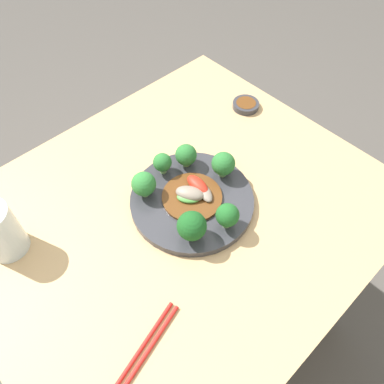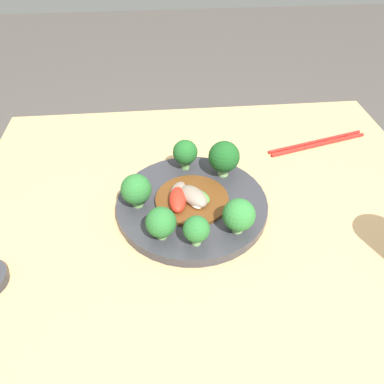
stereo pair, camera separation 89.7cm
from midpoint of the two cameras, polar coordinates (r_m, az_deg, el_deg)
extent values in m
plane|color=#4C4742|center=(1.30, 6.28, -35.54)|extent=(8.00, 8.00, 0.00)
cube|color=tan|center=(0.93, 8.76, -34.87)|extent=(0.84, 0.72, 0.75)
cylinder|color=#333338|center=(0.56, 17.57, -31.26)|extent=(0.26, 0.26, 0.02)
cylinder|color=#89B76B|center=(0.54, 20.44, -40.71)|extent=(0.02, 0.02, 0.02)
sphere|color=#19511E|center=(0.51, 21.73, -40.82)|extent=(0.06, 0.06, 0.06)
cylinder|color=#89B76B|center=(0.53, 5.89, -31.09)|extent=(0.02, 0.02, 0.01)
sphere|color=#2D7533|center=(0.50, 6.18, -30.77)|extent=(0.05, 0.05, 0.05)
cylinder|color=#70A356|center=(0.57, 23.60, -23.62)|extent=(0.02, 0.02, 0.01)
sphere|color=#286B2D|center=(0.55, 24.60, -22.88)|extent=(0.05, 0.05, 0.05)
cylinder|color=#70A356|center=(0.56, 27.75, -36.24)|extent=(0.02, 0.02, 0.02)
sphere|color=#1E5B23|center=(0.54, 29.07, -36.04)|extent=(0.05, 0.05, 0.05)
cylinder|color=#89B76B|center=(0.54, 9.48, -24.45)|extent=(0.01, 0.01, 0.01)
sphere|color=#286B2D|center=(0.52, 9.85, -23.87)|extent=(0.04, 0.04, 0.04)
cylinder|color=#7AAD5B|center=(0.55, 14.73, -21.88)|extent=(0.02, 0.02, 0.01)
sphere|color=#286B2D|center=(0.53, 15.31, -21.15)|extent=(0.05, 0.05, 0.05)
cylinder|color=#5B3314|center=(0.55, 17.91, -31.12)|extent=(0.12, 0.12, 0.01)
ellipsoid|color=#4C933D|center=(0.54, 17.45, -31.83)|extent=(0.05, 0.06, 0.01)
ellipsoid|color=beige|center=(0.54, 17.28, -31.08)|extent=(0.03, 0.05, 0.01)
ellipsoid|color=red|center=(0.54, 19.06, -28.32)|extent=(0.03, 0.06, 0.02)
ellipsoid|color=gray|center=(0.55, 21.09, -29.98)|extent=(0.04, 0.06, 0.01)
ellipsoid|color=gray|center=(0.53, 17.69, -30.94)|extent=(0.06, 0.07, 0.02)
cylinder|color=red|center=(0.61, 12.39, -63.72)|extent=(0.22, 0.07, 0.01)
cylinder|color=red|center=(0.61, 10.12, -63.36)|extent=(0.22, 0.07, 0.01)
cylinder|color=#333338|center=(0.70, 23.92, -3.89)|extent=(0.07, 0.07, 0.01)
cylinder|color=#5B3314|center=(0.69, 24.08, -3.62)|extent=(0.05, 0.05, 0.00)
camera|label=1|loc=(0.45, 156.27, -37.29)|focal=35.00mm
camera|label=2|loc=(0.45, -23.73, 37.29)|focal=35.00mm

